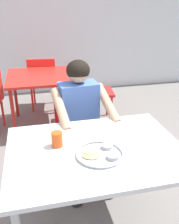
# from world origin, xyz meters

# --- Properties ---
(table_foreground) EXTENTS (1.15, 0.85, 0.75)m
(table_foreground) POSITION_xyz_m (-0.05, 0.05, 0.68)
(table_foreground) COLOR silver
(table_foreground) RESTS_ON ground
(thali_tray) EXTENTS (0.30, 0.30, 0.03)m
(thali_tray) POSITION_xyz_m (-0.05, -0.03, 0.76)
(thali_tray) COLOR #B7BABF
(thali_tray) RESTS_ON table_foreground
(drinking_cup) EXTENTS (0.07, 0.07, 0.10)m
(drinking_cup) POSITION_xyz_m (-0.30, 0.14, 0.80)
(drinking_cup) COLOR #D84C19
(drinking_cup) RESTS_ON table_foreground
(chair_foreground) EXTENTS (0.43, 0.44, 0.86)m
(chair_foreground) POSITION_xyz_m (-0.04, 0.91, 0.49)
(chair_foreground) COLOR red
(chair_foreground) RESTS_ON ground
(diner_foreground) EXTENTS (0.53, 0.58, 1.17)m
(diner_foreground) POSITION_xyz_m (-0.02, 0.68, 0.70)
(diner_foreground) COLOR #252525
(diner_foreground) RESTS_ON ground
(table_background_red) EXTENTS (0.91, 0.90, 0.73)m
(table_background_red) POSITION_xyz_m (-0.29, 1.97, 0.65)
(table_background_red) COLOR red
(table_background_red) RESTS_ON ground
(chair_red_right) EXTENTS (0.47, 0.45, 0.82)m
(chair_red_right) POSITION_xyz_m (0.39, 1.95, 0.49)
(chair_red_right) COLOR red
(chair_red_right) RESTS_ON ground
(chair_red_far) EXTENTS (0.48, 0.47, 0.84)m
(chair_red_far) POSITION_xyz_m (-0.26, 2.55, 0.48)
(chair_red_far) COLOR red
(chair_red_far) RESTS_ON ground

